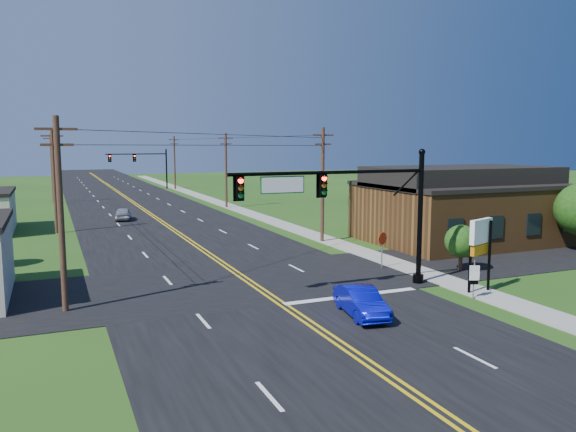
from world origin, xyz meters
name	(u,v)px	position (x,y,z in m)	size (l,w,h in m)	color
ground	(351,356)	(0.00, 0.00, 0.00)	(260.00, 260.00, 0.00)	#1D4413
road_main	(142,209)	(0.00, 50.00, 0.02)	(16.00, 220.00, 0.04)	black
road_cross	(246,282)	(0.00, 12.00, 0.02)	(70.00, 10.00, 0.04)	black
sidewalk	(254,215)	(10.50, 40.00, 0.04)	(2.00, 160.00, 0.08)	gray
signal_mast_main	(349,202)	(4.34, 8.00, 4.75)	(11.30, 0.60, 7.48)	black
signal_mast_far	(140,163)	(4.44, 80.00, 4.55)	(10.98, 0.60, 7.48)	black
brick_building	(460,212)	(20.00, 18.00, 2.35)	(14.20, 11.20, 4.70)	brown
utility_pole_left_a	(60,211)	(-9.50, 10.00, 4.72)	(1.80, 0.28, 9.00)	#3C231B
utility_pole_left_b	(54,179)	(-9.50, 35.00, 4.72)	(1.80, 0.28, 9.00)	#3C231B
utility_pole_left_c	(52,167)	(-9.50, 62.00, 4.72)	(1.80, 0.28, 9.00)	#3C231B
utility_pole_right_a	(323,183)	(9.80, 22.00, 4.72)	(1.80, 0.28, 9.00)	#3C231B
utility_pole_right_b	(226,169)	(9.80, 48.00, 4.72)	(1.80, 0.28, 9.00)	#3C231B
utility_pole_right_c	(175,162)	(9.80, 78.00, 4.72)	(1.80, 0.28, 9.00)	#3C231B
tree_right_back	(364,201)	(16.00, 26.00, 2.60)	(3.00, 3.00, 4.10)	#3C231B
shrub_corner	(461,241)	(13.00, 9.50, 1.85)	(2.00, 2.00, 2.86)	#3C231B
blue_car	(361,302)	(2.76, 3.99, 0.65)	(1.38, 3.95, 1.30)	#080CB3
distant_car	(123,214)	(-3.18, 41.25, 0.65)	(1.53, 3.81, 1.30)	#B1B2B6
route_sign	(474,277)	(9.38, 4.20, 1.17)	(0.47, 0.22, 2.00)	slate
stop_sign	(382,242)	(8.96, 11.98, 1.66)	(0.79, 0.31, 2.31)	slate
pylon_sign	(481,239)	(10.50, 5.09, 2.84)	(1.86, 0.92, 3.89)	black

